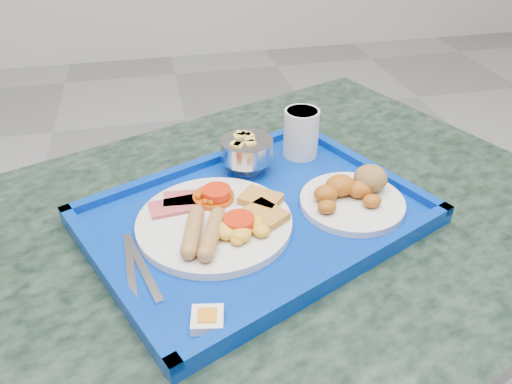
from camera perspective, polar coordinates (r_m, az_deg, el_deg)
The scene contains 9 objects.
table at distance 0.87m, azimuth -1.96°, elevation -13.67°, with size 1.31×1.10×0.69m.
tray at distance 0.76m, azimuth 0.00°, elevation -2.90°, with size 0.58×0.52×0.03m.
main_plate at distance 0.72m, azimuth -4.34°, elevation -3.30°, with size 0.23×0.23×0.04m.
bread_plate at distance 0.78m, azimuth 11.08°, elevation -0.28°, with size 0.16×0.16×0.05m.
fruit_bowl at distance 0.84m, azimuth -1.09°, elevation 4.82°, with size 0.09×0.09×0.06m.
juice_cup at distance 0.89m, azimuth 5.18°, elevation 6.89°, with size 0.06×0.06×0.09m.
spoon at distance 0.72m, azimuth -11.62°, elevation -4.80°, with size 0.07×0.18×0.01m.
knife at distance 0.67m, azimuth -14.11°, elevation -8.80°, with size 0.01×0.16×0.00m, color #ACACAF.
jam_packet at distance 0.59m, azimuth -5.57°, elevation -14.28°, with size 0.04×0.04×0.01m.
Camera 1 is at (-0.15, -0.41, 1.16)m, focal length 35.00 mm.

